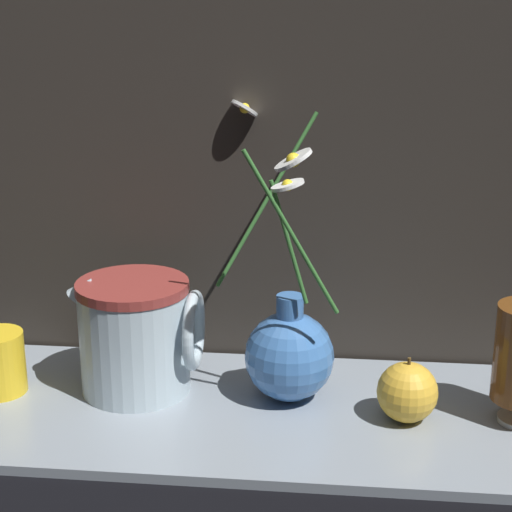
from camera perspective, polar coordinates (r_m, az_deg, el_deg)
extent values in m
plane|color=black|center=(1.06, -0.88, -10.66)|extent=(6.00, 6.00, 0.00)
cube|color=gray|center=(1.06, -0.88, -10.37)|extent=(0.79, 0.31, 0.01)
sphere|color=#3F72B7|center=(1.06, 2.23, -6.70)|extent=(0.11, 0.11, 0.11)
cylinder|color=#3F72B7|center=(1.03, 2.27, -3.65)|extent=(0.03, 0.03, 0.04)
cylinder|color=#336B2D|center=(0.98, 2.21, 0.88)|extent=(0.05, 0.01, 0.15)
cylinder|color=white|center=(0.94, 2.12, 4.74)|extent=(0.04, 0.04, 0.01)
sphere|color=yellow|center=(0.94, 2.12, 4.74)|extent=(0.01, 0.01, 0.01)
cylinder|color=#336B2D|center=(0.95, 2.38, 1.51)|extent=(0.11, 0.01, 0.19)
cylinder|color=white|center=(0.87, 2.50, 6.42)|extent=(0.04, 0.04, 0.02)
sphere|color=yellow|center=(0.87, 2.50, 6.42)|extent=(0.01, 0.01, 0.01)
cylinder|color=#336B2D|center=(1.05, 0.73, 3.78)|extent=(0.12, 0.07, 0.21)
cylinder|color=white|center=(1.09, -0.76, 9.82)|extent=(0.05, 0.05, 0.02)
sphere|color=yellow|center=(1.09, -0.76, 9.82)|extent=(0.01, 0.01, 0.01)
cylinder|color=silver|center=(1.08, -8.10, -5.32)|extent=(0.14, 0.14, 0.14)
cylinder|color=maroon|center=(1.06, -8.26, -2.04)|extent=(0.14, 0.14, 0.01)
torus|color=silver|center=(1.06, -4.16, -4.96)|extent=(0.01, 0.10, 0.10)
cone|color=silver|center=(1.08, -11.26, -2.12)|extent=(0.05, 0.04, 0.05)
sphere|color=gold|center=(1.03, 10.06, -8.92)|extent=(0.07, 0.07, 0.07)
cylinder|color=#4C3819|center=(1.01, 10.18, -6.90)|extent=(0.00, 0.00, 0.01)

